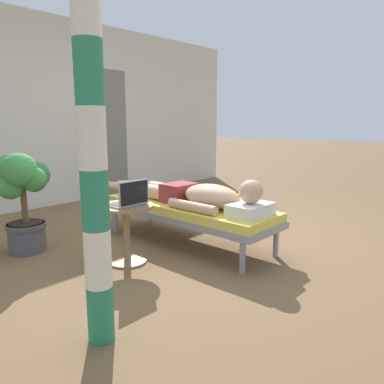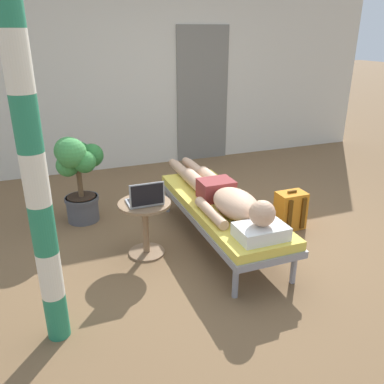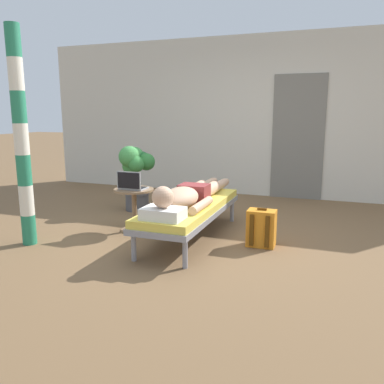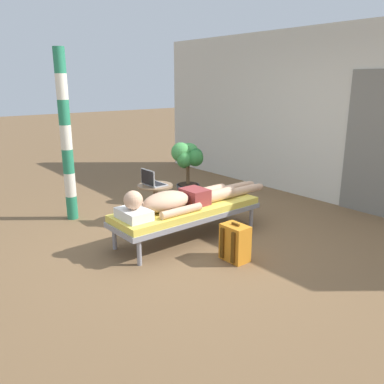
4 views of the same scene
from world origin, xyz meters
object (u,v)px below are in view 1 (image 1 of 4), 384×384
object	(u,v)px
lounge_chair	(188,211)
backpack	(234,211)
person_reclining	(193,195)
potted_plant	(22,190)
laptop	(129,199)
porch_post	(92,138)
side_table	(126,224)

from	to	relation	value
lounge_chair	backpack	distance (m)	0.83
lounge_chair	person_reclining	size ratio (longest dim) A/B	0.89
lounge_chair	potted_plant	xyz separation A→B (m)	(-1.22, 0.99, 0.26)
lounge_chair	backpack	size ratio (longest dim) A/B	4.54
laptop	porch_post	size ratio (longest dim) A/B	0.13
side_table	porch_post	xyz separation A→B (m)	(-0.85, -0.85, 0.80)
laptop	potted_plant	xyz separation A→B (m)	(-0.48, 1.00, 0.02)
lounge_chair	potted_plant	distance (m)	1.59
lounge_chair	side_table	xyz separation A→B (m)	(-0.74, 0.04, 0.01)
side_table	laptop	size ratio (longest dim) A/B	1.69
lounge_chair	laptop	bearing A→B (deg)	-179.06
person_reclining	backpack	size ratio (longest dim) A/B	5.12
lounge_chair	laptop	world-z (taller)	laptop
person_reclining	backpack	bearing A→B (deg)	5.82
lounge_chair	backpack	bearing A→B (deg)	0.81
lounge_chair	side_table	world-z (taller)	side_table
side_table	backpack	bearing A→B (deg)	-1.01
side_table	lounge_chair	bearing A→B (deg)	-3.01
backpack	porch_post	distance (m)	2.72
potted_plant	porch_post	distance (m)	1.91
backpack	porch_post	bearing A→B (deg)	-161.28
porch_post	lounge_chair	bearing A→B (deg)	26.78
lounge_chair	porch_post	bearing A→B (deg)	-153.22
person_reclining	side_table	size ratio (longest dim) A/B	4.15
lounge_chair	laptop	xyz separation A→B (m)	(-0.74, -0.01, 0.24)
backpack	person_reclining	bearing A→B (deg)	-174.18
backpack	potted_plant	size ratio (longest dim) A/B	0.44
side_table	porch_post	bearing A→B (deg)	-135.24
person_reclining	laptop	xyz separation A→B (m)	(-0.74, 0.06, 0.07)
laptop	person_reclining	bearing A→B (deg)	-4.56
lounge_chair	person_reclining	bearing A→B (deg)	-90.00
laptop	backpack	xyz separation A→B (m)	(1.56, 0.02, -0.39)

